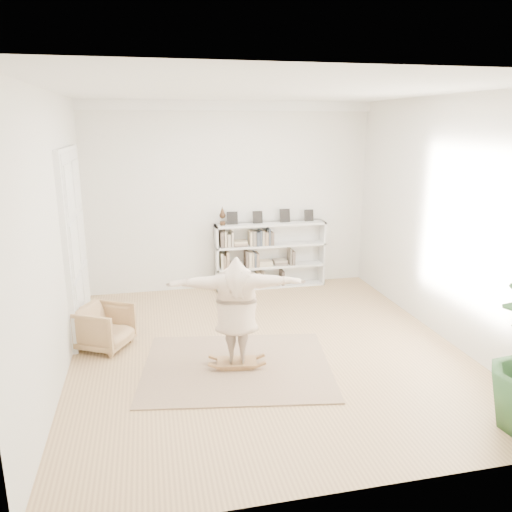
{
  "coord_description": "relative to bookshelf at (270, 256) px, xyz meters",
  "views": [
    {
      "loc": [
        -1.59,
        -6.51,
        3.19
      ],
      "look_at": [
        -0.07,
        0.4,
        1.31
      ],
      "focal_mm": 35.0,
      "sensor_mm": 36.0,
      "label": 1
    }
  ],
  "objects": [
    {
      "name": "person",
      "position": [
        -1.27,
        -3.28,
        0.22
      ],
      "size": [
        1.84,
        0.76,
        1.45
      ],
      "primitive_type": "imported",
      "rotation": [
        0.0,
        0.0,
        2.98
      ],
      "color": "beige",
      "rests_on": "rocker_board"
    },
    {
      "name": "room_shell",
      "position": [
        -0.74,
        0.12,
        2.87
      ],
      "size": [
        6.0,
        6.0,
        6.0
      ],
      "color": "silver",
      "rests_on": "floor"
    },
    {
      "name": "bookshelf",
      "position": [
        0.0,
        0.0,
        0.0
      ],
      "size": [
        2.2,
        0.35,
        1.64
      ],
      "color": "silver",
      "rests_on": "floor"
    },
    {
      "name": "rocker_board",
      "position": [
        -1.27,
        -3.28,
        -0.57
      ],
      "size": [
        0.57,
        0.4,
        0.11
      ],
      "rotation": [
        0.0,
        0.0,
        -0.16
      ],
      "color": "brown",
      "rests_on": "rug"
    },
    {
      "name": "rug",
      "position": [
        -1.27,
        -3.28,
        -0.63
      ],
      "size": [
        2.79,
        2.37,
        0.02
      ],
      "primitive_type": "cube",
      "rotation": [
        0.0,
        0.0,
        -0.16
      ],
      "color": "tan",
      "rests_on": "floor"
    },
    {
      "name": "doors",
      "position": [
        -3.45,
        -1.52,
        0.76
      ],
      "size": [
        0.09,
        1.78,
        2.92
      ],
      "color": "white",
      "rests_on": "floor"
    },
    {
      "name": "armchair",
      "position": [
        -3.04,
        -2.26,
        -0.32
      ],
      "size": [
        0.94,
        0.93,
        0.64
      ],
      "primitive_type": "imported",
      "rotation": [
        0.0,
        0.0,
        1.07
      ],
      "color": "tan",
      "rests_on": "floor"
    },
    {
      "name": "floor",
      "position": [
        -0.74,
        -2.82,
        -0.64
      ],
      "size": [
        6.0,
        6.0,
        0.0
      ],
      "primitive_type": "plane",
      "color": "#A17C53",
      "rests_on": "ground"
    }
  ]
}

